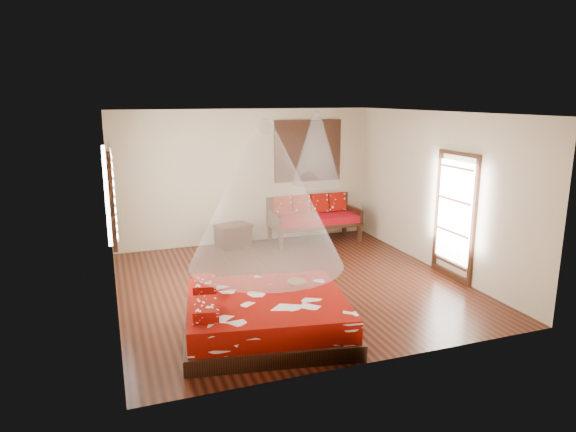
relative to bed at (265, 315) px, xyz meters
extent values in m
cube|color=black|center=(0.94, 1.60, -0.26)|extent=(5.50, 5.50, 0.02)
cube|color=silver|center=(0.94, 1.60, 2.56)|extent=(5.50, 5.50, 0.02)
cube|color=beige|center=(-1.82, 1.60, 1.15)|extent=(0.02, 5.50, 2.80)
cube|color=beige|center=(3.70, 1.60, 1.15)|extent=(0.02, 5.50, 2.80)
cube|color=beige|center=(0.94, 4.36, 1.15)|extent=(5.50, 0.02, 2.80)
cube|color=beige|center=(0.94, -1.16, 1.15)|extent=(5.50, 0.02, 2.80)
cube|color=black|center=(0.02, 0.00, -0.15)|extent=(2.41, 2.25, 0.20)
cube|color=#8C0C04|center=(0.02, 0.00, 0.10)|extent=(2.30, 2.13, 0.30)
cube|color=#8C0C04|center=(-0.83, -0.27, 0.32)|extent=(0.39, 0.60, 0.14)
cube|color=#8C0C04|center=(-0.69, 0.53, 0.32)|extent=(0.39, 0.60, 0.14)
cube|color=black|center=(1.43, 3.53, -0.04)|extent=(0.08, 0.08, 0.42)
cube|color=black|center=(3.21, 3.53, -0.04)|extent=(0.08, 0.08, 0.42)
cube|color=black|center=(1.43, 4.26, -0.04)|extent=(0.08, 0.08, 0.42)
cube|color=black|center=(3.21, 4.26, -0.04)|extent=(0.08, 0.08, 0.42)
cube|color=black|center=(2.32, 3.90, 0.13)|extent=(1.91, 0.85, 0.08)
cube|color=#900507|center=(2.32, 3.90, 0.24)|extent=(1.85, 0.79, 0.14)
cube|color=black|center=(2.32, 4.28, 0.42)|extent=(1.91, 0.06, 0.55)
cube|color=black|center=(1.41, 3.90, 0.29)|extent=(0.06, 0.85, 0.30)
cube|color=black|center=(3.23, 3.90, 0.29)|extent=(0.06, 0.85, 0.30)
cube|color=#8C0C04|center=(1.68, 4.16, 0.51)|extent=(0.40, 0.20, 0.42)
cube|color=#8C0C04|center=(2.11, 4.16, 0.51)|extent=(0.40, 0.20, 0.42)
cube|color=#8C0C04|center=(2.53, 4.16, 0.51)|extent=(0.40, 0.20, 0.42)
cube|color=#8C0C04|center=(2.96, 4.16, 0.51)|extent=(0.40, 0.20, 0.42)
cube|color=black|center=(0.56, 4.05, -0.04)|extent=(0.74, 0.61, 0.42)
cube|color=black|center=(0.56, 4.05, 0.20)|extent=(0.79, 0.66, 0.05)
cube|color=black|center=(2.32, 4.32, 1.65)|extent=(1.52, 0.06, 1.32)
cube|color=black|center=(2.32, 4.31, 1.65)|extent=(1.35, 0.04, 1.10)
cube|color=black|center=(-1.78, 1.80, 1.45)|extent=(0.08, 1.74, 1.34)
cube|color=silver|center=(-1.74, 1.80, 1.45)|extent=(0.04, 1.54, 1.10)
cube|color=black|center=(3.66, 1.00, 0.80)|extent=(0.08, 1.02, 2.16)
cube|color=white|center=(3.64, 1.00, 0.90)|extent=(0.03, 0.82, 1.70)
cylinder|color=brown|center=(0.58, 0.37, 0.26)|extent=(0.27, 0.27, 0.03)
cone|color=white|center=(0.02, 0.00, 1.60)|extent=(1.97, 1.97, 1.80)
cone|color=white|center=(2.32, 3.85, 1.75)|extent=(1.02, 1.02, 1.50)
camera|label=1|loc=(-1.83, -5.97, 2.79)|focal=32.00mm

